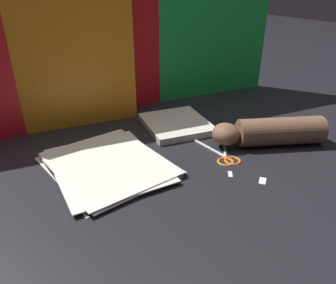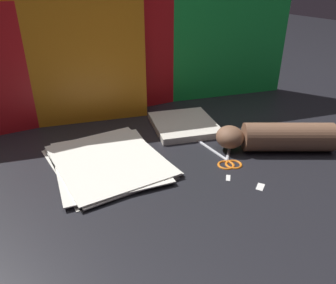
{
  "view_description": "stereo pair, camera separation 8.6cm",
  "coord_description": "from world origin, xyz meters",
  "px_view_note": "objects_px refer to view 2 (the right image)",
  "views": [
    {
      "loc": [
        -0.41,
        -0.64,
        0.45
      ],
      "look_at": [
        0.01,
        -0.01,
        0.06
      ],
      "focal_mm": 35.0,
      "sensor_mm": 36.0,
      "label": 1
    },
    {
      "loc": [
        -0.34,
        -0.69,
        0.45
      ],
      "look_at": [
        0.01,
        -0.01,
        0.06
      ],
      "focal_mm": 35.0,
      "sensor_mm": 36.0,
      "label": 2
    }
  ],
  "objects_px": {
    "paper_stack": "(108,161)",
    "book_closed": "(184,125)",
    "scissors": "(226,157)",
    "hand_forearm": "(276,137)"
  },
  "relations": [
    {
      "from": "book_closed",
      "to": "hand_forearm",
      "type": "xyz_separation_m",
      "value": [
        0.16,
        -0.25,
        0.03
      ]
    },
    {
      "from": "paper_stack",
      "to": "book_closed",
      "type": "height_order",
      "value": "book_closed"
    },
    {
      "from": "hand_forearm",
      "to": "paper_stack",
      "type": "bearing_deg",
      "value": 161.98
    },
    {
      "from": "paper_stack",
      "to": "scissors",
      "type": "distance_m",
      "value": 0.32
    },
    {
      "from": "book_closed",
      "to": "hand_forearm",
      "type": "relative_size",
      "value": 0.77
    },
    {
      "from": "hand_forearm",
      "to": "book_closed",
      "type": "bearing_deg",
      "value": 121.62
    },
    {
      "from": "paper_stack",
      "to": "book_closed",
      "type": "distance_m",
      "value": 0.31
    },
    {
      "from": "hand_forearm",
      "to": "scissors",
      "type": "bearing_deg",
      "value": 171.79
    },
    {
      "from": "paper_stack",
      "to": "scissors",
      "type": "xyz_separation_m",
      "value": [
        0.3,
        -0.12,
        -0.0
      ]
    },
    {
      "from": "paper_stack",
      "to": "scissors",
      "type": "relative_size",
      "value": 1.95
    }
  ]
}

